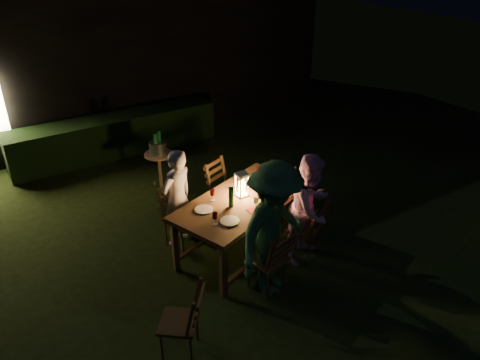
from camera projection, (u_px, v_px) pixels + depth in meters
garden_envelope at (95, 50)px, 11.00m from camera, size 40.00×40.00×3.20m
dining_table at (243, 204)px, 6.47m from camera, size 2.25×1.64×0.85m
chair_near_left at (269, 269)px, 5.96m from camera, size 0.53×0.55×0.96m
chair_near_right at (305, 237)px, 6.60m from camera, size 0.58×0.59×0.94m
chair_far_left at (182, 227)px, 6.80m from camera, size 0.56×0.58×0.97m
chair_far_right at (225, 199)px, 7.49m from camera, size 0.57×0.59×0.97m
chair_end at (289, 196)px, 7.54m from camera, size 0.63×0.61×1.03m
chair_spare at (181, 332)px, 5.06m from camera, size 0.60×0.59×0.92m
person_house_side at (177, 199)px, 6.60m from camera, size 0.64×0.52×1.50m
person_opp_right at (311, 208)px, 6.33m from camera, size 0.92×0.82×1.57m
person_opp_left at (274, 230)px, 5.65m from camera, size 1.33×1.03×1.81m
lantern at (242, 186)px, 6.42m from camera, size 0.16×0.16×0.35m
plate_far_left at (204, 210)px, 6.16m from camera, size 0.25×0.25×0.01m
plate_near_left at (230, 221)px, 5.93m from camera, size 0.25×0.25×0.01m
plate_far_right at (249, 181)px, 6.86m from camera, size 0.25×0.25×0.01m
plate_near_right at (274, 190)px, 6.62m from camera, size 0.25×0.25×0.01m
wineglass_a at (213, 195)px, 6.33m from camera, size 0.06×0.06×0.18m
wineglass_b at (215, 219)px, 5.82m from camera, size 0.06×0.06×0.18m
wineglass_c at (272, 191)px, 6.44m from camera, size 0.06×0.06×0.18m
wineglass_d at (258, 173)px, 6.92m from camera, size 0.06×0.06×0.18m
wineglass_e at (256, 203)px, 6.16m from camera, size 0.06×0.06×0.18m
bottle_table at (231, 197)px, 6.19m from camera, size 0.07×0.07×0.28m
napkin_left at (255, 210)px, 6.15m from camera, size 0.18×0.14×0.01m
napkin_right at (283, 189)px, 6.65m from camera, size 0.18×0.14×0.01m
phone at (231, 226)px, 5.84m from camera, size 0.14×0.07×0.01m
side_table at (159, 157)px, 8.17m from camera, size 0.50×0.50×0.67m
ice_bucket at (158, 148)px, 8.08m from camera, size 0.30×0.30×0.22m
bottle_bucket_a at (156, 146)px, 8.00m from camera, size 0.07×0.07×0.32m
bottle_bucket_b at (159, 143)px, 8.11m from camera, size 0.07×0.07×0.32m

